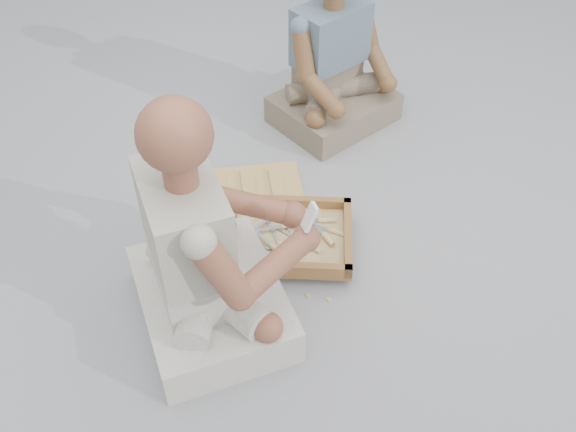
{
  "coord_description": "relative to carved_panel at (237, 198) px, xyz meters",
  "views": [
    {
      "loc": [
        -0.28,
        -1.49,
        1.92
      ],
      "look_at": [
        -0.12,
        0.17,
        0.3
      ],
      "focal_mm": 40.0,
      "sensor_mm": 36.0,
      "label": 1
    }
  ],
  "objects": [
    {
      "name": "companion",
      "position": [
        0.5,
        0.58,
        0.27
      ],
      "size": [
        0.7,
        0.67,
        0.85
      ],
      "rotation": [
        0.0,
        0.0,
        3.75
      ],
      "color": "#7C6A59",
      "rests_on": "ground"
    },
    {
      "name": "craftsman",
      "position": [
        -0.12,
        -0.62,
        0.31
      ],
      "size": [
        0.71,
        0.72,
        0.95
      ],
      "rotation": [
        0.0,
        0.0,
        -1.3
      ],
      "color": "beige",
      "rests_on": "ground"
    },
    {
      "name": "wood_chip_2",
      "position": [
        0.25,
        -0.56,
        -0.02
      ],
      "size": [
        0.02,
        0.02,
        0.0
      ],
      "primitive_type": "cube",
      "rotation": [
        0.0,
        0.0,
        1.82
      ],
      "color": "tan",
      "rests_on": "ground"
    },
    {
      "name": "wood_chip_3",
      "position": [
        -0.06,
        -0.26,
        -0.02
      ],
      "size": [
        0.02,
        0.02,
        0.0
      ],
      "primitive_type": "cube",
      "rotation": [
        0.0,
        0.0,
        2.12
      ],
      "color": "tan",
      "rests_on": "ground"
    },
    {
      "name": "chisel_9",
      "position": [
        0.16,
        -0.35,
        0.05
      ],
      "size": [
        0.07,
        0.22,
        0.02
      ],
      "rotation": [
        0.0,
        0.0,
        -1.32
      ],
      "color": "silver",
      "rests_on": "tool_tray"
    },
    {
      "name": "wood_chip_6",
      "position": [
        0.3,
        -0.03,
        -0.02
      ],
      "size": [
        0.02,
        0.02,
        0.0
      ],
      "primitive_type": "cube",
      "rotation": [
        0.0,
        0.0,
        2.83
      ],
      "color": "tan",
      "rests_on": "ground"
    },
    {
      "name": "chisel_11",
      "position": [
        0.38,
        -0.29,
        0.05
      ],
      "size": [
        0.2,
        0.12,
        0.02
      ],
      "rotation": [
        0.0,
        0.0,
        -0.52
      ],
      "color": "silver",
      "rests_on": "tool_tray"
    },
    {
      "name": "wood_chip_0",
      "position": [
        -0.13,
        -0.19,
        -0.02
      ],
      "size": [
        0.02,
        0.02,
        0.0
      ],
      "primitive_type": "cube",
      "rotation": [
        0.0,
        0.0,
        2.85
      ],
      "color": "tan",
      "rests_on": "ground"
    },
    {
      "name": "chisel_6",
      "position": [
        0.17,
        -0.44,
        0.06
      ],
      "size": [
        0.2,
        0.13,
        0.02
      ],
      "rotation": [
        0.0,
        0.0,
        -0.55
      ],
      "color": "silver",
      "rests_on": "tool_tray"
    },
    {
      "name": "chisel_0",
      "position": [
        0.17,
        -0.16,
        0.06
      ],
      "size": [
        0.17,
        0.16,
        0.02
      ],
      "rotation": [
        0.0,
        0.0,
        0.75
      ],
      "color": "silver",
      "rests_on": "tool_tray"
    },
    {
      "name": "chisel_10",
      "position": [
        0.16,
        -0.42,
        0.06
      ],
      "size": [
        0.2,
        0.13,
        0.02
      ],
      "rotation": [
        0.0,
        0.0,
        -0.57
      ],
      "color": "silver",
      "rests_on": "tool_tray"
    },
    {
      "name": "chisel_2",
      "position": [
        0.28,
        -0.36,
        0.05
      ],
      "size": [
        0.17,
        0.17,
        0.02
      ],
      "rotation": [
        0.0,
        0.0,
        -0.78
      ],
      "color": "silver",
      "rests_on": "tool_tray"
    },
    {
      "name": "ground",
      "position": [
        0.3,
        -0.59,
        -0.02
      ],
      "size": [
        60.0,
        60.0,
        0.0
      ],
      "primitive_type": "plane",
      "color": "#929397",
      "rests_on": "ground"
    },
    {
      "name": "chisel_1",
      "position": [
        0.27,
        -0.34,
        0.05
      ],
      "size": [
        0.22,
        0.05,
        0.02
      ],
      "rotation": [
        0.0,
        0.0,
        0.15
      ],
      "color": "silver",
      "rests_on": "tool_tray"
    },
    {
      "name": "chisel_3",
      "position": [
        0.19,
        -0.25,
        0.06
      ],
      "size": [
        0.22,
        0.05,
        0.02
      ],
      "rotation": [
        0.0,
        0.0,
        0.13
      ],
      "color": "silver",
      "rests_on": "tool_tray"
    },
    {
      "name": "tool_tray",
      "position": [
        0.2,
        -0.3,
        0.04
      ],
      "size": [
        0.56,
        0.47,
        0.07
      ],
      "rotation": [
        0.0,
        0.0,
        -0.15
      ],
      "color": "brown",
      "rests_on": "carved_panel"
    },
    {
      "name": "wood_chip_5",
      "position": [
        -0.1,
        0.04,
        -0.02
      ],
      "size": [
        0.02,
        0.02,
        0.0
      ],
      "primitive_type": "cube",
      "rotation": [
        0.0,
        0.0,
        1.7
      ],
      "color": "tan",
      "rests_on": "ground"
    },
    {
      "name": "wood_chip_7",
      "position": [
        0.33,
        -0.59,
        -0.02
      ],
      "size": [
        0.02,
        0.02,
        0.0
      ],
      "primitive_type": "cube",
      "rotation": [
        0.0,
        0.0,
        2.18
      ],
      "color": "tan",
      "rests_on": "ground"
    },
    {
      "name": "chisel_7",
      "position": [
        0.24,
        -0.12,
        0.05
      ],
      "size": [
        0.07,
        0.22,
        0.02
      ],
      "rotation": [
        0.0,
        0.0,
        1.34
      ],
      "color": "silver",
      "rests_on": "tool_tray"
    },
    {
      "name": "wood_chip_4",
      "position": [
        0.26,
        0.09,
        -0.02
      ],
      "size": [
        0.02,
        0.02,
        0.0
      ],
      "primitive_type": "cube",
      "rotation": [
        0.0,
        0.0,
        1.67
      ],
      "color": "tan",
      "rests_on": "ground"
    },
    {
      "name": "chisel_5",
      "position": [
        0.35,
        -0.23,
        0.05
      ],
      "size": [
        0.22,
        0.04,
        0.02
      ],
      "rotation": [
        0.0,
        0.0,
        -0.12
      ],
      "color": "silver",
      "rests_on": "tool_tray"
    },
    {
      "name": "chisel_8",
      "position": [
        0.13,
        -0.37,
        0.06
      ],
      "size": [
        0.14,
        0.19,
        0.02
      ],
      "rotation": [
        0.0,
        0.0,
        -0.97
      ],
      "color": "silver",
      "rests_on": "tool_tray"
    },
    {
      "name": "wood_chip_1",
      "position": [
        -0.09,
        -0.52,
        -0.02
      ],
      "size": [
        0.02,
        0.02,
        0.0
      ],
      "primitive_type": "cube",
      "rotation": [
        0.0,
        0.0,
        1.5
      ],
      "color": "tan",
      "rests_on": "ground"
    },
    {
      "name": "chisel_4",
      "position": [
        0.35,
        -0.32,
        0.06
      ],
      "size": [
        0.11,
        0.21,
        0.02
      ],
      "rotation": [
        0.0,
        0.0,
        -1.14
      ],
      "color": "silver",
      "rests_on": "tool_tray"
    },
    {
      "name": "carved_panel",
      "position": [
        0.0,
        0.0,
        0.0
      ],
      "size": [
        0.6,
        0.41,
        0.04
      ],
      "primitive_type": "cube",
      "rotation": [
        0.0,
        0.0,
        0.05
      ],
      "color": "#A57D3F",
      "rests_on": "ground"
    },
    {
      "name": "mobile_phone",
      "position": [
        0.24,
        -0.59,
        0.43
      ],
      "size": [
        0.06,
        0.05,
        0.1
      ],
      "rotation": [
        -0.35,
        0.0,
        -1.31
      ],
      "color": "white",
      "rests_on": "craftsman"
    }
  ]
}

